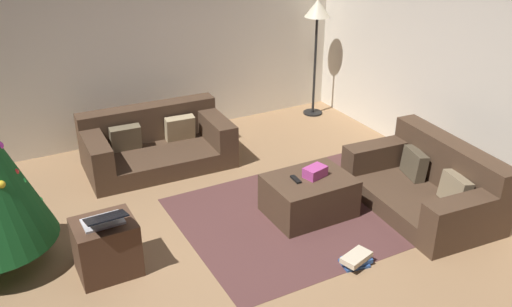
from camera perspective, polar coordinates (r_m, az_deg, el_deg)
name	(u,v)px	position (r m, az deg, el deg)	size (l,w,h in m)	color
ground_plane	(231,262)	(5.16, -2.56, -11.03)	(6.40, 6.40, 0.00)	#93704C
rear_partition	(120,43)	(7.32, -13.77, 10.94)	(6.40, 0.12, 2.60)	silver
corner_partition	(498,74)	(6.41, 23.55, 7.44)	(0.12, 6.40, 2.60)	silver
couch_left	(156,143)	(6.87, -10.27, 1.03)	(1.74, 1.02, 0.66)	#473323
couch_right	(429,184)	(6.11, 17.34, -3.05)	(1.07, 1.66, 0.71)	#473323
ottoman	(309,196)	(5.76, 5.44, -4.34)	(0.85, 0.64, 0.41)	#473323
gift_box	(315,172)	(5.68, 6.08, -1.88)	(0.23, 0.15, 0.11)	#B23F8C
tv_remote	(296,179)	(5.61, 4.10, -2.66)	(0.05, 0.16, 0.02)	black
side_table	(106,247)	(5.07, -15.09, -9.26)	(0.52, 0.44, 0.51)	#4C3323
laptop	(104,220)	(4.86, -15.34, -6.60)	(0.34, 0.38, 0.17)	silver
book_stack	(356,259)	(5.16, 10.22, -10.64)	(0.32, 0.25, 0.12)	#2D5193
corner_lamp	(317,17)	(7.99, 6.29, 13.70)	(0.36, 0.36, 1.68)	black
area_rug	(308,213)	(5.87, 5.36, -6.06)	(2.60, 2.00, 0.01)	#52302E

